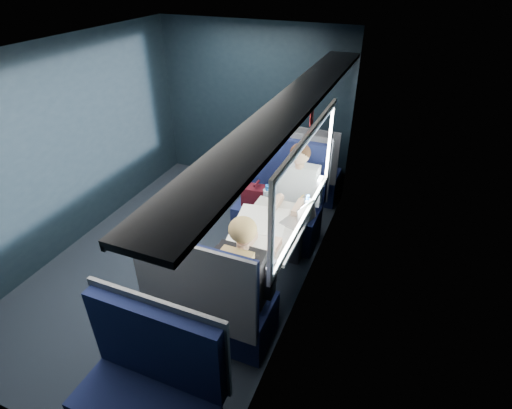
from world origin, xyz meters
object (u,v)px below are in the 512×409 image
at_px(seat_row_back, 150,398).
at_px(seat_row_front, 302,173).
at_px(seat_bay_far, 212,305).
at_px(laptop, 301,217).
at_px(bottle_small, 307,207).
at_px(woman, 246,273).
at_px(seat_bay_near, 279,205).
at_px(table, 268,232).
at_px(cup, 310,205).
at_px(man, 296,195).

bearing_deg(seat_row_back, seat_row_front, 90.00).
relative_size(seat_bay_far, laptop, 3.71).
bearing_deg(seat_bay_far, seat_row_front, 90.00).
distance_m(seat_row_front, bottle_small, 1.64).
bearing_deg(woman, bottle_small, 77.09).
xyz_separation_m(seat_bay_far, seat_row_front, (0.00, 2.67, -0.00)).
distance_m(seat_bay_near, seat_bay_far, 1.74).
height_order(woman, bottle_small, woman).
xyz_separation_m(woman, laptop, (0.21, 0.88, 0.07)).
bearing_deg(table, woman, -84.55).
bearing_deg(seat_row_front, laptop, -74.22).
bearing_deg(seat_bay_far, woman, 33.82).
bearing_deg(seat_row_back, laptop, 76.83).
relative_size(table, seat_row_front, 0.86).
xyz_separation_m(bottle_small, cup, (-0.00, 0.14, -0.06)).
distance_m(seat_row_back, cup, 2.32).
bearing_deg(seat_row_front, cup, -70.51).
relative_size(table, laptop, 2.94).
distance_m(table, seat_bay_near, 0.92).
relative_size(woman, cup, 13.13).
bearing_deg(seat_row_back, cup, 77.89).
xyz_separation_m(man, woman, (0.00, -1.41, 0.01)).
xyz_separation_m(seat_bay_near, man, (0.26, -0.17, 0.30)).
bearing_deg(seat_bay_near, bottle_small, -49.34).
relative_size(laptop, cup, 3.38).
distance_m(woman, bottle_small, 1.04).
xyz_separation_m(seat_row_front, seat_row_back, (0.00, -3.59, 0.00)).
height_order(table, bottle_small, bottle_small).
bearing_deg(seat_bay_far, man, 80.97).
height_order(table, seat_row_front, seat_row_front).
height_order(man, laptop, man).
relative_size(woman, laptop, 3.89).
bearing_deg(table, seat_row_back, -95.80).
distance_m(seat_bay_far, cup, 1.45).
bearing_deg(bottle_small, man, 119.74).
distance_m(seat_bay_near, seat_row_back, 2.66).
xyz_separation_m(seat_row_back, bottle_small, (0.48, 2.09, 0.44)).
bearing_deg(table, seat_bay_near, 102.56).
bearing_deg(woman, seat_bay_near, 99.40).
bearing_deg(man, table, -95.52).
xyz_separation_m(man, bottle_small, (0.23, -0.40, 0.13)).
distance_m(bottle_small, cup, 0.16).
xyz_separation_m(seat_row_front, cup, (0.48, -1.36, 0.38)).
bearing_deg(man, seat_row_back, -95.72).
relative_size(table, man, 0.76).
bearing_deg(seat_bay_far, seat_bay_near, 90.36).
bearing_deg(table, man, 84.48).
bearing_deg(laptop, seat_row_back, -103.17).
bearing_deg(laptop, seat_bay_far, -113.78).
height_order(table, man, man).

